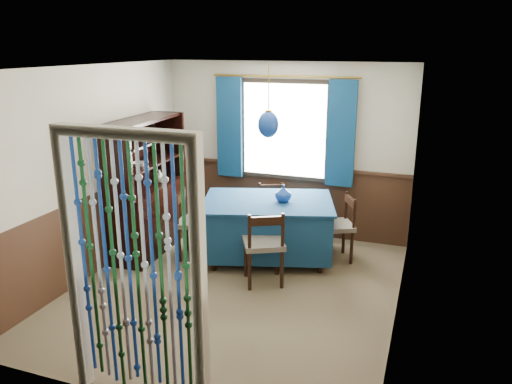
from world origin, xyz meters
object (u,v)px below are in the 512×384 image
at_px(bowl_shelf, 139,164).
at_px(vase_sideboard, 160,175).
at_px(chair_left, 193,222).
at_px(pendant_lamp, 268,124).
at_px(chair_near, 264,245).
at_px(chair_far, 272,210).
at_px(dining_table, 268,225).
at_px(sideboard, 148,206).
at_px(chair_right, 338,226).
at_px(vase_table, 283,194).

xyz_separation_m(bowl_shelf, vase_sideboard, (0.00, 0.47, -0.27)).
xyz_separation_m(chair_left, pendant_lamp, (0.94, 0.29, 1.30)).
height_order(chair_left, bowl_shelf, bowl_shelf).
xyz_separation_m(chair_near, chair_far, (-0.35, 1.38, -0.06)).
bearing_deg(dining_table, sideboard, 172.24).
height_order(bowl_shelf, vase_sideboard, bowl_shelf).
xyz_separation_m(sideboard, pendant_lamp, (1.62, 0.26, 1.15)).
bearing_deg(chair_far, dining_table, 78.02).
distance_m(chair_right, vase_sideboard, 2.51).
xyz_separation_m(chair_near, pendant_lamp, (-0.19, 0.71, 1.29)).
bearing_deg(vase_sideboard, vase_table, 1.68).
bearing_deg(bowl_shelf, sideboard, 104.34).
bearing_deg(vase_table, pendant_lamp, -171.46).
height_order(chair_right, sideboard, sideboard).
bearing_deg(pendant_lamp, chair_left, -162.98).
bearing_deg(chair_right, dining_table, 80.69).
xyz_separation_m(chair_right, vase_table, (-0.68, -0.25, 0.43)).
xyz_separation_m(chair_left, sideboard, (-0.68, 0.03, 0.14)).
distance_m(vase_table, bowl_shelf, 1.87).
height_order(chair_far, vase_sideboard, vase_sideboard).
height_order(chair_far, chair_right, chair_right).
bearing_deg(bowl_shelf, chair_near, -7.09).
distance_m(pendant_lamp, vase_table, 0.90).
bearing_deg(chair_far, chair_near, 78.81).
relative_size(chair_left, bowl_shelf, 4.28).
height_order(sideboard, pendant_lamp, pendant_lamp).
bearing_deg(sideboard, chair_right, 9.13).
bearing_deg(vase_table, sideboard, -170.98).
height_order(chair_left, pendant_lamp, pendant_lamp).
relative_size(dining_table, vase_table, 9.47).
relative_size(vase_table, bowl_shelf, 0.95).
xyz_separation_m(chair_near, vase_table, (0.00, 0.74, 0.41)).
height_order(dining_table, chair_far, chair_far).
bearing_deg(sideboard, chair_far, 29.33).
xyz_separation_m(vase_table, vase_sideboard, (-1.75, -0.05, 0.10)).
bearing_deg(dining_table, pendant_lamp, -111.61).
height_order(chair_left, vase_table, vase_table).
relative_size(chair_far, sideboard, 0.45).
bearing_deg(vase_table, chair_near, -90.25).
height_order(dining_table, chair_near, chair_near).
height_order(chair_far, pendant_lamp, pendant_lamp).
relative_size(sideboard, pendant_lamp, 2.04).
height_order(dining_table, chair_right, chair_right).
bearing_deg(chair_far, vase_table, 93.66).
bearing_deg(sideboard, bowl_shelf, -78.68).
xyz_separation_m(chair_near, sideboard, (-1.81, 0.45, 0.13)).
distance_m(chair_near, chair_left, 1.21).
bearing_deg(pendant_lamp, vase_sideboard, -179.19).
xyz_separation_m(chair_far, vase_sideboard, (-1.40, -0.69, 0.57)).
xyz_separation_m(chair_near, bowl_shelf, (-1.75, 0.22, 0.77)).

